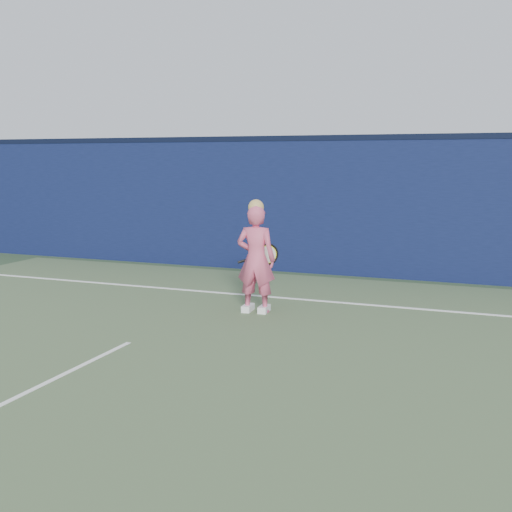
% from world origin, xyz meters
% --- Properties ---
extents(ground, '(80.00, 80.00, 0.00)m').
position_xyz_m(ground, '(0.00, 0.00, 0.00)').
color(ground, '#30472C').
rests_on(ground, ground).
extents(backstop_wall, '(24.00, 0.40, 2.50)m').
position_xyz_m(backstop_wall, '(0.00, 6.50, 1.25)').
color(backstop_wall, '#0C1437').
rests_on(backstop_wall, ground).
extents(wall_cap, '(24.00, 0.42, 0.10)m').
position_xyz_m(wall_cap, '(0.00, 6.50, 2.55)').
color(wall_cap, black).
rests_on(wall_cap, backstop_wall).
extents(player, '(0.58, 0.41, 1.61)m').
position_xyz_m(player, '(0.84, 3.01, 0.77)').
color(player, '#D45275').
rests_on(player, ground).
extents(racket, '(0.58, 0.30, 0.33)m').
position_xyz_m(racket, '(0.81, 3.50, 0.76)').
color(racket, black).
rests_on(racket, ground).
extents(court_lines, '(11.00, 12.04, 0.01)m').
position_xyz_m(court_lines, '(0.00, -0.33, 0.01)').
color(court_lines, white).
rests_on(court_lines, court_surface).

